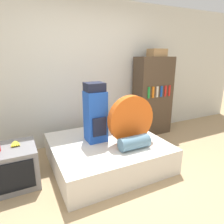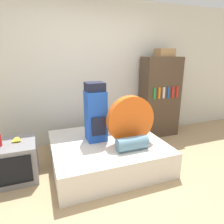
{
  "view_description": "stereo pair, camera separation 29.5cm",
  "coord_description": "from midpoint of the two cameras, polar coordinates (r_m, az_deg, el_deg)",
  "views": [
    {
      "loc": [
        -1.24,
        -1.72,
        1.65
      ],
      "look_at": [
        0.02,
        0.81,
        0.83
      ],
      "focal_mm": 32.0,
      "sensor_mm": 36.0,
      "label": 1
    },
    {
      "loc": [
        -0.97,
        -1.84,
        1.65
      ],
      "look_at": [
        0.02,
        0.81,
        0.83
      ],
      "focal_mm": 32.0,
      "sensor_mm": 36.0,
      "label": 2
    }
  ],
  "objects": [
    {
      "name": "ground_plane",
      "position": [
        2.67,
        9.65,
        -22.24
      ],
      "size": [
        16.0,
        16.0,
        0.0
      ],
      "primitive_type": "plane",
      "color": "tan"
    },
    {
      "name": "wall_back",
      "position": [
        3.8,
        -3.56,
        10.92
      ],
      "size": [
        8.0,
        0.05,
        2.6
      ],
      "color": "silver",
      "rests_on": "ground_plane"
    },
    {
      "name": "bed",
      "position": [
        3.15,
        1.22,
        -11.39
      ],
      "size": [
        1.63,
        1.49,
        0.38
      ],
      "color": "silver",
      "rests_on": "ground_plane"
    },
    {
      "name": "backpack",
      "position": [
        2.97,
        -1.89,
        -0.28
      ],
      "size": [
        0.29,
        0.31,
        0.88
      ],
      "color": "blue",
      "rests_on": "bed"
    },
    {
      "name": "tent_bag",
      "position": [
        2.92,
        8.2,
        -2.31
      ],
      "size": [
        0.71,
        0.12,
        0.71
      ],
      "color": "#E05B19",
      "rests_on": "bed"
    },
    {
      "name": "sleeping_roll",
      "position": [
        2.8,
        8.84,
        -8.92
      ],
      "size": [
        0.44,
        0.19,
        0.19
      ],
      "color": "#5B849E",
      "rests_on": "bed"
    },
    {
      "name": "television",
      "position": [
        3.02,
        -23.93,
        -12.73
      ],
      "size": [
        0.62,
        0.6,
        0.51
      ],
      "color": "gray",
      "rests_on": "ground_plane"
    },
    {
      "name": "banana_bunch",
      "position": [
        2.96,
        -23.04,
        -7.28
      ],
      "size": [
        0.13,
        0.18,
        0.04
      ],
      "color": "yellow",
      "rests_on": "television"
    },
    {
      "name": "bookshelf",
      "position": [
        4.22,
        15.45,
        4.05
      ],
      "size": [
        0.77,
        0.4,
        1.6
      ],
      "color": "#473828",
      "rests_on": "ground_plane"
    },
    {
      "name": "cardboard_box",
      "position": [
        4.15,
        16.89,
        15.93
      ],
      "size": [
        0.33,
        0.25,
        0.15
      ],
      "color": "#99754C",
      "rests_on": "bookshelf"
    }
  ]
}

